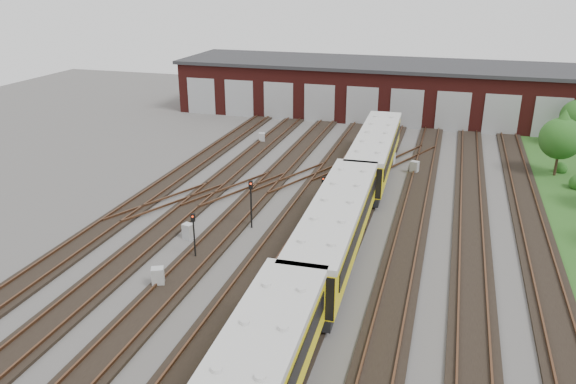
# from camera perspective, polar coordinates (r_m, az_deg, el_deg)

# --- Properties ---
(ground) EXTENTS (120.00, 120.00, 0.00)m
(ground) POSITION_cam_1_polar(r_m,az_deg,el_deg) (34.15, 1.13, -7.11)
(ground) COLOR #474441
(ground) RESTS_ON ground
(track_network) EXTENTS (30.40, 70.00, 0.33)m
(track_network) POSITION_cam_1_polar(r_m,az_deg,el_deg) (34.64, 1.12, -6.47)
(track_network) COLOR black
(track_network) RESTS_ON ground
(maintenance_shed) EXTENTS (51.00, 12.50, 6.35)m
(maintenance_shed) POSITION_cam_1_polar(r_m,az_deg,el_deg) (70.63, 10.00, 10.29)
(maintenance_shed) COLOR #4B1512
(maintenance_shed) RESTS_ON ground
(metro_train) EXTENTS (3.42, 48.50, 3.39)m
(metro_train) POSITION_cam_1_polar(r_m,az_deg,el_deg) (33.80, 4.95, -3.58)
(metro_train) COLOR black
(metro_train) RESTS_ON ground
(signal_mast_0) EXTENTS (0.27, 0.26, 2.98)m
(signal_mast_0) POSITION_cam_1_polar(r_m,az_deg,el_deg) (34.13, -9.55, -3.85)
(signal_mast_0) COLOR black
(signal_mast_0) RESTS_ON ground
(signal_mast_1) EXTENTS (0.33, 0.32, 3.42)m
(signal_mast_1) POSITION_cam_1_polar(r_m,az_deg,el_deg) (37.76, -3.79, -0.60)
(signal_mast_1) COLOR black
(signal_mast_1) RESTS_ON ground
(signal_mast_2) EXTENTS (0.25, 0.24, 2.90)m
(signal_mast_2) POSITION_cam_1_polar(r_m,az_deg,el_deg) (40.02, 3.61, 0.18)
(signal_mast_2) COLOR black
(signal_mast_2) RESTS_ON ground
(signal_mast_3) EXTENTS (0.31, 0.29, 3.21)m
(signal_mast_3) POSITION_cam_1_polar(r_m,az_deg,el_deg) (37.40, 7.99, -1.19)
(signal_mast_3) COLOR black
(signal_mast_3) RESTS_ON ground
(relay_cabinet_0) EXTENTS (0.85, 0.80, 1.13)m
(relay_cabinet_0) POSITION_cam_1_polar(r_m,az_deg,el_deg) (32.22, -13.07, -8.42)
(relay_cabinet_0) COLOR #A9ABAE
(relay_cabinet_0) RESTS_ON ground
(relay_cabinet_1) EXTENTS (0.75, 0.68, 1.02)m
(relay_cabinet_1) POSITION_cam_1_polar(r_m,az_deg,el_deg) (58.12, -2.68, 5.52)
(relay_cabinet_1) COLOR #A9ABAE
(relay_cabinet_1) RESTS_ON ground
(relay_cabinet_2) EXTENTS (0.75, 0.68, 1.05)m
(relay_cabinet_2) POSITION_cam_1_polar(r_m,az_deg,el_deg) (37.35, -10.11, -3.95)
(relay_cabinet_2) COLOR #A9ABAE
(relay_cabinet_2) RESTS_ON ground
(relay_cabinet_3) EXTENTS (0.76, 0.69, 1.05)m
(relay_cabinet_3) POSITION_cam_1_polar(r_m,az_deg,el_deg) (52.34, 10.46, 3.42)
(relay_cabinet_3) COLOR #A9ABAE
(relay_cabinet_3) RESTS_ON ground
(relay_cabinet_4) EXTENTS (0.80, 0.73, 1.11)m
(relay_cabinet_4) POSITION_cam_1_polar(r_m,az_deg,el_deg) (50.04, 12.72, 2.45)
(relay_cabinet_4) COLOR #A9ABAE
(relay_cabinet_4) RESTS_ON ground
(tree_0) EXTENTS (3.53, 3.53, 5.85)m
(tree_0) POSITION_cam_1_polar(r_m,az_deg,el_deg) (52.59, 26.05, 5.36)
(tree_0) COLOR #332117
(tree_0) RESTS_ON ground
(bush_1) EXTENTS (1.12, 1.12, 1.12)m
(bush_1) POSITION_cam_1_polar(r_m,az_deg,el_deg) (54.54, 25.99, 2.34)
(bush_1) COLOR #154914
(bush_1) RESTS_ON ground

